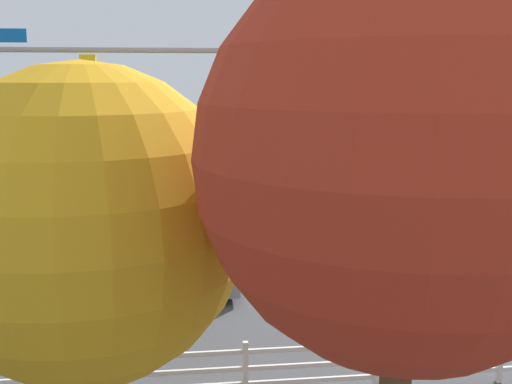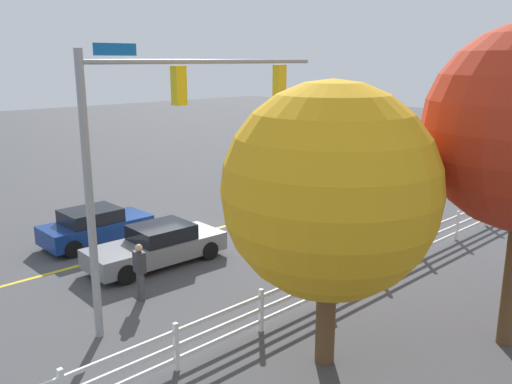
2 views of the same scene
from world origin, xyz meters
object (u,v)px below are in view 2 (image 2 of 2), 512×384
Objects in this scene: car_3 at (157,246)px; pedestrian at (140,270)px; car_0 at (373,188)px; car_1 at (95,226)px; tree_0 at (330,191)px; car_2 at (292,180)px; car_4 at (299,209)px.

pedestrian is (1.92, 2.06, 0.29)m from car_3.
car_1 is (12.78, -3.56, 0.01)m from car_0.
car_3 is 0.74× the size of tree_0.
car_2 is 5.65m from car_4.
car_0 is 1.18× the size of car_1.
car_0 is 0.74× the size of tree_0.
car_2 is at bearing -137.36° from car_4.
car_2 is 16.39m from tree_0.
car_0 is at bearing 178.30° from car_4.
car_2 is 0.93× the size of car_3.
car_4 is at bearing -134.41° from tree_0.
pedestrian is (14.15, 1.85, 0.26)m from car_0.
car_2 is at bearing 35.04° from pedestrian.
car_0 is at bearing -179.46° from car_3.
car_3 is 6.70m from car_4.
car_1 is 0.84× the size of car_3.
car_4 is at bearing -27.40° from car_1.
car_3 is at bearing -94.32° from tree_0.
car_0 is at bearing -15.91° from car_1.
car_1 is 0.90× the size of car_4.
car_4 reaches higher than car_2.
car_2 is at bearing -134.35° from tree_0.
tree_0 reaches higher than car_3.
car_4 is (-6.69, 0.35, 0.05)m from car_3.
car_3 is at bearing 57.42° from pedestrian.
pedestrian is at bearing 6.82° from car_0.
car_4 reaches higher than car_3.
car_0 and car_1 have the same top height.
car_4 is 0.69× the size of tree_0.
pedestrian is at bearing 8.13° from car_4.
car_0 is 13.26m from car_1.
pedestrian reaches higher than car_2.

